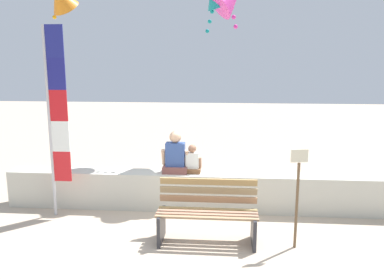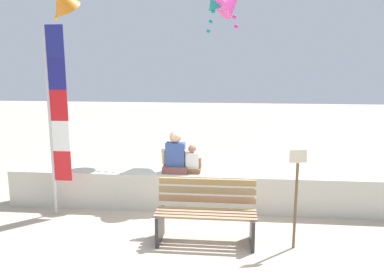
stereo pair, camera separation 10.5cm
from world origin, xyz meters
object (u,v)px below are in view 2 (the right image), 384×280
at_px(person_adult, 175,156).
at_px(sign_post, 296,192).
at_px(person_child, 192,162).
at_px(park_bench, 206,214).
at_px(flag_banner, 55,113).

distance_m(person_adult, sign_post, 2.38).
bearing_deg(person_child, person_adult, -179.94).
height_order(person_adult, person_child, person_adult).
xyz_separation_m(park_bench, flag_banner, (-2.56, 0.78, 1.37)).
xyz_separation_m(park_bench, person_child, (-0.33, 1.31, 0.45)).
bearing_deg(flag_banner, park_bench, -16.86).
relative_size(flag_banner, sign_post, 2.22).
bearing_deg(person_child, sign_post, -42.02).
height_order(park_bench, sign_post, sign_post).
bearing_deg(sign_post, flag_banner, 166.75).
distance_m(park_bench, person_adult, 1.56).
distance_m(person_child, sign_post, 2.14).
xyz_separation_m(person_adult, person_child, (0.30, 0.00, -0.09)).
bearing_deg(sign_post, person_child, 137.98).
distance_m(park_bench, sign_post, 1.34).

